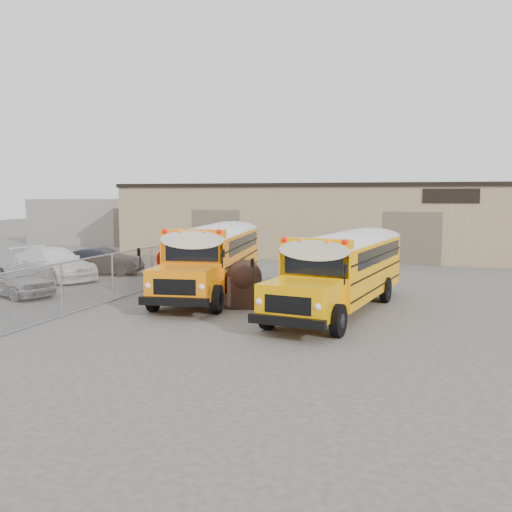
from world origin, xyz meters
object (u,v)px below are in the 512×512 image
(car_silver, at_px, (14,279))
(car_dark, at_px, (102,261))
(car_white, at_px, (54,264))
(tarp_bundle, at_px, (244,283))
(school_bus_left, at_px, (240,242))
(school_bus_right, at_px, (381,250))

(car_silver, bearing_deg, car_dark, 20.38)
(car_silver, distance_m, car_white, 4.31)
(tarp_bundle, bearing_deg, school_bus_left, 111.13)
(school_bus_right, height_order, car_dark, school_bus_right)
(school_bus_left, height_order, car_dark, school_bus_left)
(school_bus_right, distance_m, car_white, 15.09)
(school_bus_left, bearing_deg, car_white, -148.28)
(school_bus_left, xyz_separation_m, car_white, (-7.59, -4.69, -0.86))
(school_bus_right, height_order, car_white, school_bus_right)
(car_silver, xyz_separation_m, car_dark, (-0.10, 6.23, -0.02))
(school_bus_right, relative_size, car_white, 1.82)
(school_bus_right, bearing_deg, tarp_bundle, -123.04)
(tarp_bundle, height_order, car_white, tarp_bundle)
(car_dark, bearing_deg, school_bus_right, -100.76)
(school_bus_right, xyz_separation_m, tarp_bundle, (-4.07, -6.26, -0.69))
(school_bus_right, relative_size, tarp_bundle, 5.53)
(school_bus_right, relative_size, car_dark, 2.34)
(tarp_bundle, bearing_deg, car_white, 162.40)
(car_white, bearing_deg, car_silver, -140.25)
(tarp_bundle, xyz_separation_m, car_dark, (-9.52, 5.52, -0.21))
(school_bus_left, distance_m, car_dark, 6.96)
(school_bus_right, distance_m, car_dark, 13.65)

